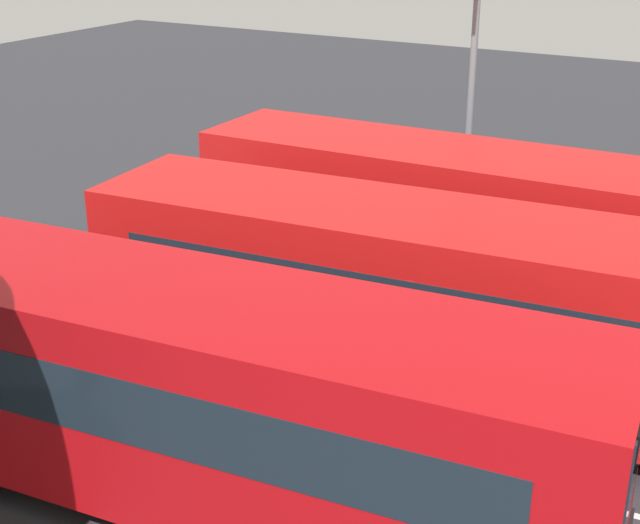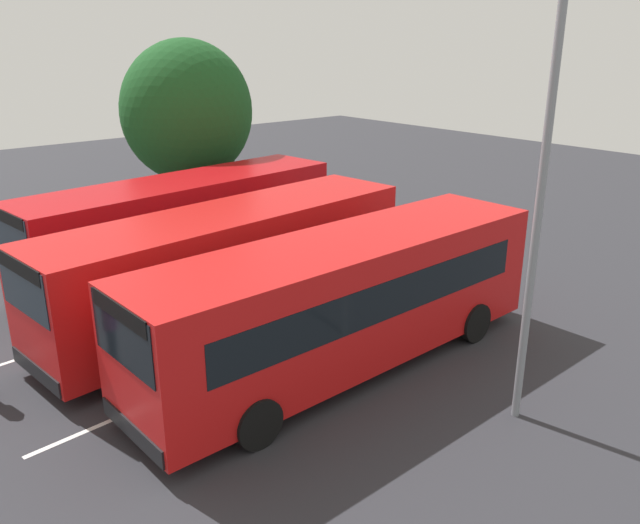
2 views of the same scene
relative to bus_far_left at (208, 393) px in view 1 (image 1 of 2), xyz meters
name	(u,v)px [view 1 (image 1 of 2)]	position (x,y,z in m)	size (l,w,h in m)	color
ground_plane	(371,375)	(0.29, 4.18, -1.71)	(67.83, 67.83, 0.00)	#2B2B30
bus_far_left	(208,393)	(0.00, 0.00, 0.00)	(10.74, 3.53, 3.09)	#B70C11
bus_center_left	(408,293)	(0.92, 4.16, 0.00)	(10.73, 3.44, 3.09)	red
bus_center_right	(459,218)	(0.31, 7.91, 0.00)	(10.60, 2.83, 3.09)	red
street_lamp	(473,34)	(-0.94, 11.45, 3.04)	(0.61, 2.65, 8.26)	gray
lane_stripe_outer_left	(313,431)	(0.29, 2.19, -1.71)	(13.70, 0.12, 0.01)	silver
lane_stripe_inner_left	(418,330)	(0.29, 6.17, -1.71)	(13.70, 0.12, 0.01)	silver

